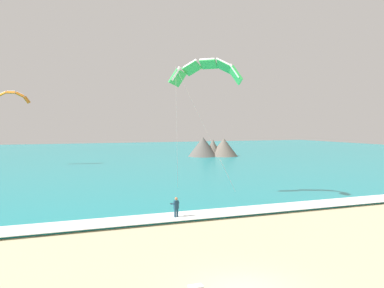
% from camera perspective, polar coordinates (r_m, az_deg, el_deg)
% --- Properties ---
extents(sea, '(200.00, 120.00, 0.20)m').
position_cam_1_polar(sea, '(87.16, -15.95, -1.81)').
color(sea, teal).
rests_on(sea, ground).
extents(surf_foam, '(200.00, 2.77, 0.04)m').
position_cam_1_polar(surf_foam, '(29.43, -5.08, -10.44)').
color(surf_foam, white).
rests_on(surf_foam, sea).
extents(surfboard, '(0.80, 1.47, 0.09)m').
position_cam_1_polar(surfboard, '(29.64, -2.25, -10.72)').
color(surfboard, white).
rests_on(surfboard, ground).
extents(kitesurfer, '(0.61, 0.61, 1.69)m').
position_cam_1_polar(kitesurfer, '(29.46, -2.28, -8.99)').
color(kitesurfer, '#143347').
rests_on(kitesurfer, ground).
extents(kite_primary, '(6.97, 7.09, 11.55)m').
position_cam_1_polar(kite_primary, '(35.81, 2.15, 10.44)').
color(kite_primary, green).
extents(kite_distant, '(5.77, 1.68, 2.08)m').
position_cam_1_polar(kite_distant, '(70.83, -24.32, 6.26)').
color(kite_distant, orange).
extents(headland_right, '(10.67, 8.30, 4.29)m').
position_cam_1_polar(headland_right, '(85.25, 3.01, -0.57)').
color(headland_right, '#665B51').
rests_on(headland_right, ground).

